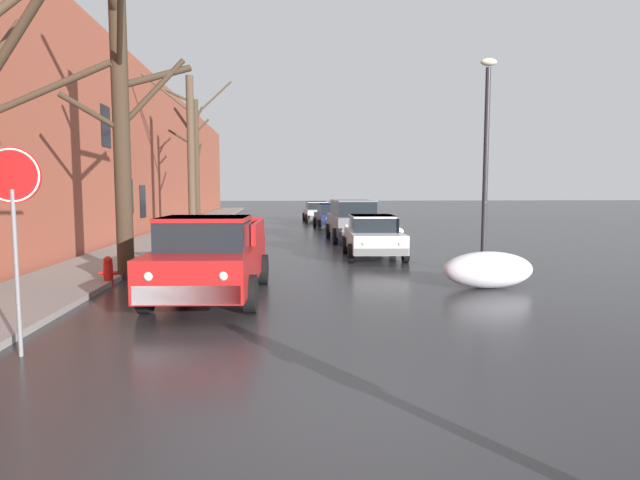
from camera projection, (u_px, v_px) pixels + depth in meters
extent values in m
plane|color=#2B2B2D|center=(352.00, 425.00, 5.26)|extent=(200.00, 200.00, 0.00)
cube|color=gray|center=(155.00, 242.00, 22.65)|extent=(2.50, 80.00, 0.12)
cube|color=#9E4C38|center=(108.00, 142.00, 22.12)|extent=(0.60, 80.00, 8.51)
cube|color=black|center=(142.00, 201.00, 26.45)|extent=(0.08, 1.10, 1.60)
cube|color=black|center=(129.00, 196.00, 24.10)|extent=(0.08, 1.10, 1.60)
cube|color=black|center=(105.00, 126.00, 20.83)|extent=(0.08, 1.10, 1.60)
ellipsoid|color=white|center=(198.00, 233.00, 23.97)|extent=(2.49, 1.33, 0.66)
ellipsoid|color=white|center=(186.00, 235.00, 23.79)|extent=(0.64, 0.53, 0.53)
ellipsoid|color=white|center=(386.00, 231.00, 25.51)|extent=(1.69, 1.32, 0.58)
ellipsoid|color=white|center=(380.00, 230.00, 25.59)|extent=(0.88, 0.73, 0.73)
ellipsoid|color=white|center=(390.00, 232.00, 25.32)|extent=(0.63, 0.52, 0.52)
ellipsoid|color=white|center=(488.00, 270.00, 12.50)|extent=(2.13, 0.91, 0.86)
ellipsoid|color=white|center=(479.00, 278.00, 12.54)|extent=(0.52, 0.44, 0.44)
cylinder|color=#423323|center=(9.00, 47.00, 6.37)|extent=(1.60, 0.91, 1.61)
cylinder|color=#423323|center=(5.00, 6.00, 6.94)|extent=(0.96, 0.71, 1.10)
cylinder|color=#423323|center=(38.00, 93.00, 6.76)|extent=(1.87, 0.20, 0.84)
cylinder|color=#382B1E|center=(122.00, 135.00, 13.50)|extent=(0.42, 0.42, 7.35)
cylinder|color=#382B1E|center=(91.00, 112.00, 13.08)|extent=(1.36, 0.82, 0.90)
cylinder|color=#382B1E|center=(120.00, 33.00, 12.34)|extent=(0.78, 2.07, 1.30)
cylinder|color=#382B1E|center=(153.00, 92.00, 13.89)|extent=(1.59, 1.06, 1.94)
cylinder|color=#382B1E|center=(156.00, 77.00, 13.93)|extent=(1.72, 1.21, 0.86)
cylinder|color=#4C3D2D|center=(191.00, 158.00, 24.35)|extent=(0.34, 0.34, 7.38)
cylinder|color=#4C3D2D|center=(182.00, 120.00, 25.00)|extent=(1.14, 1.85, 1.37)
cylinder|color=#4C3D2D|center=(175.00, 94.00, 24.11)|extent=(1.39, 0.27, 0.73)
cylinder|color=#4C3D2D|center=(166.00, 93.00, 23.85)|extent=(2.09, 0.41, 1.65)
cylinder|color=#423323|center=(197.00, 169.00, 25.96)|extent=(0.28, 0.28, 6.58)
cylinder|color=#423323|center=(182.00, 139.00, 26.08)|extent=(1.48, 0.76, 0.94)
cylinder|color=#423323|center=(213.00, 98.00, 26.12)|extent=(1.75, 0.95, 1.83)
cylinder|color=#423323|center=(202.00, 126.00, 26.49)|extent=(0.54, 1.50, 0.90)
cylinder|color=#423323|center=(199.00, 115.00, 26.49)|extent=(0.21, 1.63, 0.98)
cylinder|color=#423323|center=(199.00, 155.00, 26.86)|extent=(0.15, 2.02, 1.29)
cube|color=red|center=(212.00, 263.00, 11.44)|extent=(2.15, 5.18, 0.76)
cube|color=black|center=(205.00, 233.00, 10.66)|extent=(1.76, 1.71, 0.64)
cube|color=red|center=(205.00, 219.00, 10.64)|extent=(1.80, 1.76, 0.08)
cube|color=red|center=(258.00, 231.00, 12.42)|extent=(0.22, 2.45, 0.44)
cube|color=red|center=(180.00, 231.00, 12.37)|extent=(0.22, 2.45, 0.44)
cube|color=red|center=(228.00, 226.00, 13.87)|extent=(1.81, 0.19, 0.44)
cube|color=#B7B7BC|center=(187.00, 295.00, 8.98)|extent=(1.82, 0.21, 0.32)
sphere|color=white|center=(223.00, 276.00, 8.93)|extent=(0.16, 0.16, 0.16)
sphere|color=white|center=(148.00, 276.00, 8.89)|extent=(0.16, 0.16, 0.16)
cylinder|color=black|center=(251.00, 294.00, 9.98)|extent=(0.25, 0.73, 0.72)
cylinder|color=black|center=(145.00, 294.00, 9.92)|extent=(0.25, 0.73, 0.72)
cylinder|color=black|center=(263.00, 269.00, 13.02)|extent=(0.25, 0.73, 0.72)
cylinder|color=black|center=(183.00, 270.00, 12.97)|extent=(0.25, 0.73, 0.72)
cube|color=silver|center=(373.00, 240.00, 18.04)|extent=(1.89, 4.08, 0.60)
cube|color=black|center=(373.00, 223.00, 18.19)|extent=(1.56, 2.15, 0.52)
cube|color=silver|center=(373.00, 216.00, 18.17)|extent=(1.59, 2.20, 0.06)
cube|color=slate|center=(381.00, 252.00, 16.12)|extent=(1.65, 0.21, 0.22)
cube|color=slate|center=(367.00, 240.00, 20.00)|extent=(1.65, 0.21, 0.22)
cylinder|color=black|center=(405.00, 253.00, 16.86)|extent=(0.21, 0.61, 0.60)
cylinder|color=black|center=(351.00, 253.00, 16.82)|extent=(0.21, 0.61, 0.60)
cylinder|color=black|center=(393.00, 245.00, 19.33)|extent=(0.21, 0.61, 0.60)
cylinder|color=black|center=(345.00, 245.00, 19.28)|extent=(0.21, 0.61, 0.60)
sphere|color=silver|center=(400.00, 243.00, 16.08)|extent=(0.14, 0.14, 0.14)
sphere|color=silver|center=(363.00, 243.00, 16.06)|extent=(0.14, 0.14, 0.14)
cube|color=slate|center=(353.00, 224.00, 23.90)|extent=(1.90, 4.70, 0.80)
cube|color=black|center=(352.00, 208.00, 23.87)|extent=(1.63, 3.29, 0.68)
cube|color=slate|center=(353.00, 201.00, 23.84)|extent=(1.67, 3.36, 0.06)
cube|color=#303032|center=(361.00, 235.00, 21.65)|extent=(1.82, 0.14, 0.22)
cube|color=#303032|center=(346.00, 227.00, 26.19)|extent=(1.82, 0.14, 0.22)
cylinder|color=black|center=(380.00, 236.00, 22.58)|extent=(0.19, 0.68, 0.68)
cylinder|color=black|center=(335.00, 236.00, 22.41)|extent=(0.19, 0.68, 0.68)
cylinder|color=black|center=(368.00, 230.00, 25.46)|extent=(0.19, 0.68, 0.68)
cylinder|color=black|center=(328.00, 231.00, 25.29)|extent=(0.19, 0.68, 0.68)
sphere|color=silver|center=(376.00, 226.00, 21.64)|extent=(0.14, 0.14, 0.14)
sphere|color=silver|center=(346.00, 226.00, 21.53)|extent=(0.14, 0.14, 0.14)
cube|color=navy|center=(333.00, 218.00, 31.38)|extent=(1.94, 3.87, 0.60)
cube|color=black|center=(332.00, 208.00, 31.52)|extent=(1.62, 2.04, 0.52)
cube|color=navy|center=(332.00, 205.00, 31.49)|extent=(1.66, 2.08, 0.06)
cube|color=black|center=(337.00, 223.00, 29.57)|extent=(1.76, 0.19, 0.22)
cube|color=black|center=(328.00, 219.00, 33.23)|extent=(1.76, 0.19, 0.22)
cylinder|color=black|center=(351.00, 224.00, 30.35)|extent=(0.20, 0.61, 0.60)
cylinder|color=black|center=(319.00, 225.00, 30.14)|extent=(0.20, 0.61, 0.60)
cylinder|color=black|center=(345.00, 222.00, 32.68)|extent=(0.20, 0.61, 0.60)
cylinder|color=black|center=(315.00, 222.00, 32.47)|extent=(0.20, 0.61, 0.60)
sphere|color=silver|center=(348.00, 218.00, 29.58)|extent=(0.14, 0.14, 0.14)
sphere|color=silver|center=(327.00, 219.00, 29.45)|extent=(0.14, 0.14, 0.14)
cube|color=#B7B7BC|center=(317.00, 213.00, 37.61)|extent=(1.69, 4.30, 0.60)
cube|color=black|center=(317.00, 205.00, 37.76)|extent=(1.43, 2.25, 0.52)
cube|color=#B7B7BC|center=(317.00, 202.00, 37.74)|extent=(1.46, 2.29, 0.06)
cube|color=#525254|center=(320.00, 217.00, 35.55)|extent=(1.58, 0.15, 0.22)
cube|color=#525254|center=(314.00, 214.00, 39.69)|extent=(1.58, 0.15, 0.22)
cylinder|color=black|center=(331.00, 219.00, 36.40)|extent=(0.19, 0.60, 0.60)
cylinder|color=black|center=(306.00, 219.00, 36.24)|extent=(0.19, 0.60, 0.60)
cylinder|color=black|center=(327.00, 217.00, 39.03)|extent=(0.19, 0.60, 0.60)
cylinder|color=black|center=(304.00, 217.00, 38.87)|extent=(0.19, 0.60, 0.60)
sphere|color=silver|center=(328.00, 214.00, 35.55)|extent=(0.14, 0.14, 0.14)
sphere|color=silver|center=(312.00, 214.00, 35.45)|extent=(0.14, 0.14, 0.14)
cylinder|color=red|center=(108.00, 274.00, 12.82)|extent=(0.22, 0.22, 0.55)
sphere|color=red|center=(108.00, 261.00, 12.78)|extent=(0.21, 0.21, 0.21)
cylinder|color=red|center=(101.00, 273.00, 12.80)|extent=(0.10, 0.09, 0.09)
cylinder|color=red|center=(115.00, 273.00, 12.83)|extent=(0.10, 0.09, 0.09)
cylinder|color=slate|center=(17.00, 274.00, 7.30)|extent=(0.06, 0.06, 2.30)
cylinder|color=red|center=(11.00, 175.00, 7.17)|extent=(0.76, 0.09, 0.76)
torus|color=white|center=(11.00, 175.00, 7.17)|extent=(0.74, 0.10, 0.74)
cylinder|color=#28282D|center=(485.00, 172.00, 14.39)|extent=(0.14, 0.14, 5.50)
ellipsoid|color=beige|center=(489.00, 62.00, 14.11)|extent=(0.44, 0.24, 0.20)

